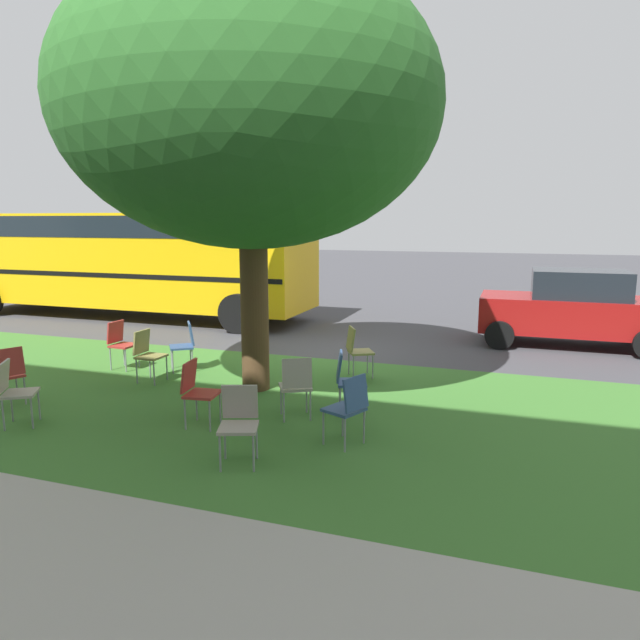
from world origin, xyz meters
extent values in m
plane|color=#424247|center=(0.00, 0.00, 0.00)|extent=(80.00, 80.00, 0.00)
cube|color=#3D752D|center=(0.00, 3.20, 0.00)|extent=(48.00, 6.00, 0.01)
cylinder|color=brown|center=(0.13, 2.47, 1.50)|extent=(0.44, 0.44, 2.99)
ellipsoid|color=#2D6B28|center=(0.13, 2.47, 4.35)|extent=(5.70, 5.70, 4.21)
cube|color=#ADA393|center=(-0.97, 3.54, 0.44)|extent=(0.56, 0.55, 0.04)
cube|color=#ADA393|center=(-1.06, 3.69, 0.68)|extent=(0.39, 0.27, 0.40)
cylinder|color=gray|center=(-1.05, 3.30, 0.21)|extent=(0.02, 0.02, 0.42)
cylinder|color=gray|center=(-0.73, 3.48, 0.21)|extent=(0.02, 0.02, 0.42)
cylinder|color=gray|center=(-1.21, 3.60, 0.21)|extent=(0.02, 0.02, 0.42)
cylinder|color=gray|center=(-0.90, 3.77, 0.21)|extent=(0.02, 0.02, 0.42)
cube|color=#B7332D|center=(3.24, 4.40, 0.44)|extent=(0.54, 0.55, 0.04)
cube|color=#B7332D|center=(3.08, 4.48, 0.68)|extent=(0.25, 0.40, 0.40)
cylinder|color=gray|center=(3.32, 4.17, 0.21)|extent=(0.02, 0.02, 0.42)
cylinder|color=gray|center=(3.01, 4.31, 0.21)|extent=(0.02, 0.02, 0.42)
cube|color=#ADA393|center=(-0.95, 5.19, 0.44)|extent=(0.53, 0.52, 0.04)
cube|color=#ADA393|center=(-0.89, 5.02, 0.68)|extent=(0.40, 0.21, 0.40)
cylinder|color=gray|center=(-0.84, 5.41, 0.21)|extent=(0.02, 0.02, 0.42)
cylinder|color=gray|center=(-1.18, 5.29, 0.21)|extent=(0.02, 0.02, 0.42)
cylinder|color=gray|center=(-0.72, 5.09, 0.21)|extent=(0.02, 0.02, 0.42)
cylinder|color=gray|center=(-1.06, 4.97, 0.21)|extent=(0.02, 0.02, 0.42)
cube|color=olive|center=(-1.28, 1.22, 0.44)|extent=(0.55, 0.56, 0.04)
cube|color=olive|center=(-1.12, 1.30, 0.68)|extent=(0.27, 0.39, 0.40)
cylinder|color=gray|center=(-1.51, 1.29, 0.21)|extent=(0.02, 0.02, 0.42)
cylinder|color=gray|center=(-1.34, 0.98, 0.21)|extent=(0.02, 0.02, 0.42)
cylinder|color=gray|center=(-1.22, 1.46, 0.21)|extent=(0.02, 0.02, 0.42)
cylinder|color=gray|center=(-1.04, 1.14, 0.21)|extent=(0.02, 0.02, 0.42)
cube|color=olive|center=(1.96, 2.69, 0.44)|extent=(0.40, 0.42, 0.04)
cube|color=olive|center=(2.14, 2.68, 0.68)|extent=(0.09, 0.40, 0.40)
cylinder|color=gray|center=(1.79, 2.87, 0.21)|extent=(0.02, 0.02, 0.42)
cylinder|color=gray|center=(1.78, 2.51, 0.21)|extent=(0.02, 0.02, 0.42)
cylinder|color=gray|center=(2.13, 2.86, 0.21)|extent=(0.02, 0.02, 0.42)
cylinder|color=gray|center=(2.12, 2.50, 0.21)|extent=(0.02, 0.02, 0.42)
cube|color=#335184|center=(-1.65, 3.09, 0.44)|extent=(0.51, 0.52, 0.04)
cube|color=#335184|center=(-1.48, 3.15, 0.68)|extent=(0.21, 0.41, 0.40)
cylinder|color=gray|center=(-1.87, 3.21, 0.21)|extent=(0.02, 0.02, 0.42)
cylinder|color=gray|center=(-1.76, 2.87, 0.21)|extent=(0.02, 0.02, 0.42)
cylinder|color=gray|center=(-1.55, 3.31, 0.21)|extent=(0.02, 0.02, 0.42)
cylinder|color=gray|center=(-1.44, 2.97, 0.21)|extent=(0.02, 0.02, 0.42)
cube|color=#B7332D|center=(0.06, 4.24, 0.44)|extent=(0.45, 0.47, 0.04)
cube|color=#B7332D|center=(0.24, 4.27, 0.68)|extent=(0.14, 0.41, 0.40)
cylinder|color=gray|center=(-0.13, 4.40, 0.21)|extent=(0.02, 0.02, 0.42)
cylinder|color=gray|center=(-0.09, 4.04, 0.21)|extent=(0.02, 0.02, 0.42)
cylinder|color=gray|center=(0.21, 4.44, 0.21)|extent=(0.02, 0.02, 0.42)
cylinder|color=gray|center=(0.25, 4.09, 0.21)|extent=(0.02, 0.02, 0.42)
cube|color=#335184|center=(-1.87, 4.22, 0.44)|extent=(0.53, 0.54, 0.04)
cube|color=#335184|center=(-2.04, 4.30, 0.68)|extent=(0.24, 0.40, 0.40)
cylinder|color=gray|center=(-1.79, 3.99, 0.21)|extent=(0.02, 0.02, 0.42)
cylinder|color=gray|center=(-1.65, 4.32, 0.21)|extent=(0.02, 0.02, 0.42)
cylinder|color=gray|center=(-2.10, 4.13, 0.21)|extent=(0.02, 0.02, 0.42)
cylinder|color=gray|center=(-1.96, 4.46, 0.21)|extent=(0.02, 0.02, 0.42)
cube|color=#335184|center=(1.89, 1.88, 0.44)|extent=(0.57, 0.58, 0.04)
cube|color=#335184|center=(1.74, 1.78, 0.68)|extent=(0.31, 0.37, 0.40)
cylinder|color=gray|center=(2.13, 1.84, 0.21)|extent=(0.02, 0.02, 0.42)
cylinder|color=gray|center=(1.92, 2.13, 0.21)|extent=(0.02, 0.02, 0.42)
cylinder|color=gray|center=(1.86, 1.64, 0.21)|extent=(0.02, 0.02, 0.42)
cylinder|color=gray|center=(1.64, 1.93, 0.21)|extent=(0.02, 0.02, 0.42)
cube|color=#ADA393|center=(2.35, 5.00, 0.44)|extent=(0.56, 0.57, 0.04)
cube|color=#ADA393|center=(2.50, 5.09, 0.68)|extent=(0.28, 0.38, 0.40)
cylinder|color=gray|center=(2.11, 5.06, 0.21)|extent=(0.02, 0.02, 0.42)
cylinder|color=gray|center=(2.30, 4.76, 0.21)|extent=(0.02, 0.02, 0.42)
cylinder|color=gray|center=(2.40, 5.24, 0.21)|extent=(0.02, 0.02, 0.42)
cylinder|color=gray|center=(2.59, 4.93, 0.21)|extent=(0.02, 0.02, 0.42)
cube|color=#B7332D|center=(2.94, 2.12, 0.44)|extent=(0.42, 0.43, 0.04)
cube|color=#B7332D|center=(3.12, 2.11, 0.68)|extent=(0.10, 0.40, 0.40)
cylinder|color=gray|center=(2.78, 2.31, 0.21)|extent=(0.02, 0.02, 0.42)
cylinder|color=gray|center=(2.77, 1.95, 0.21)|extent=(0.02, 0.02, 0.42)
cylinder|color=gray|center=(3.12, 2.29, 0.21)|extent=(0.02, 0.02, 0.42)
cylinder|color=gray|center=(3.11, 1.93, 0.21)|extent=(0.02, 0.02, 0.42)
cube|color=maroon|center=(-4.89, -2.68, 0.68)|extent=(3.70, 1.64, 0.76)
cube|color=#1E232B|center=(-5.04, -2.68, 1.33)|extent=(1.90, 1.44, 0.64)
cylinder|color=black|center=(-3.49, -1.81, 0.30)|extent=(0.60, 0.18, 0.60)
cylinder|color=black|center=(-3.49, -3.55, 0.30)|extent=(0.60, 0.18, 0.60)
cylinder|color=black|center=(-6.29, -3.55, 0.30)|extent=(0.60, 0.18, 0.60)
cube|color=yellow|center=(6.52, -2.84, 1.63)|extent=(10.40, 2.44, 2.50)
cube|color=black|center=(6.52, -2.84, 1.28)|extent=(10.30, 2.46, 0.12)
cube|color=black|center=(6.52, -2.84, 2.53)|extent=(10.30, 2.46, 0.56)
cylinder|color=black|center=(10.52, -4.10, 0.48)|extent=(0.96, 0.28, 0.96)
cylinder|color=black|center=(2.52, -1.58, 0.48)|extent=(0.96, 0.28, 0.96)
cylinder|color=black|center=(2.52, -4.10, 0.48)|extent=(0.96, 0.28, 0.96)
camera|label=1|loc=(-3.73, 10.50, 2.68)|focal=31.84mm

